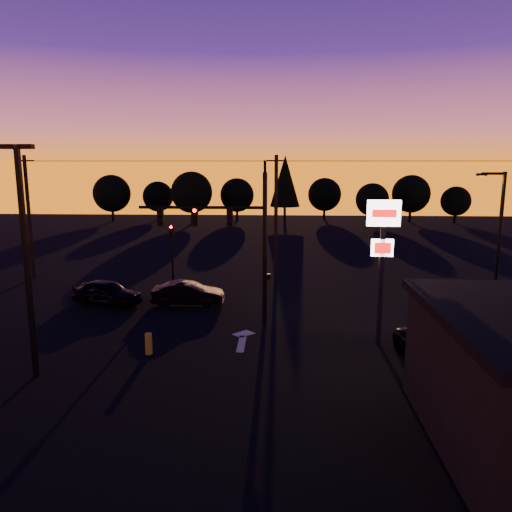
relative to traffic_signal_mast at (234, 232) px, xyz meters
The scene contains 23 objects.
ground 6.35m from the traffic_signal_mast, 88.59° to the right, with size 120.00×120.00×0.00m, color black.
lane_arrow 5.48m from the traffic_signal_mast, 75.57° to the right, with size 1.20×3.10×0.01m.
traffic_signal_mast is the anchor object (origin of this frame).
secondary_signal 9.19m from the traffic_signal_mast, 123.19° to the left, with size 0.30×0.31×4.35m.
parking_lot_light 10.19m from the traffic_signal_mast, 136.63° to the right, with size 1.25×0.30×9.14m.
pylon_sign 7.52m from the traffic_signal_mast, 19.36° to the right, with size 1.50×0.28×6.80m.
streetlight 14.10m from the traffic_signal_mast, ahead, with size 1.55×0.35×8.00m.
utility_pole_0 18.79m from the traffic_signal_mast, 147.82° to the left, with size 1.40×0.26×9.00m.
utility_pole_1 10.23m from the traffic_signal_mast, 78.16° to the left, with size 1.40×0.26×9.00m.
power_wires 10.85m from the traffic_signal_mast, 78.16° to the left, with size 36.00×1.22×0.07m.
bollard 7.19m from the traffic_signal_mast, 128.00° to the right, with size 0.32×0.32×0.95m, color gold.
tree_0 50.96m from the traffic_signal_mast, 115.46° to the left, with size 5.36×5.36×6.74m.
tree_1 51.54m from the traffic_signal_mast, 107.98° to the left, with size 4.54×4.54×5.71m.
tree_2 45.11m from the traffic_signal_mast, 102.68° to the left, with size 5.77×5.78×7.26m.
tree_3 48.18m from the traffic_signal_mast, 94.65° to the left, with size 4.95×4.95×6.22m.
tree_4 45.12m from the traffic_signal_mast, 86.06° to the left, with size 4.18×4.18×9.50m.
tree_5 50.84m from the traffic_signal_mast, 79.69° to the left, with size 4.95×4.95×6.22m.
tree_6 46.55m from the traffic_signal_mast, 71.06° to the left, with size 4.54×4.54×5.71m.
tree_7 51.53m from the traffic_signal_mast, 65.83° to the left, with size 5.36×5.36×6.74m.
tree_8 53.43m from the traffic_signal_mast, 59.50° to the left, with size 4.12×4.12×5.19m.
car_left 9.68m from the traffic_signal_mast, 157.33° to the left, with size 1.75×4.35×1.48m, color black.
car_mid 6.30m from the traffic_signal_mast, 132.11° to the left, with size 1.50×4.30×1.42m, color black.
suv_parked 11.56m from the traffic_signal_mast, 29.69° to the right, with size 2.42×5.25×1.46m, color black.
Camera 1 is at (2.24, -21.42, 8.47)m, focal length 35.00 mm.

